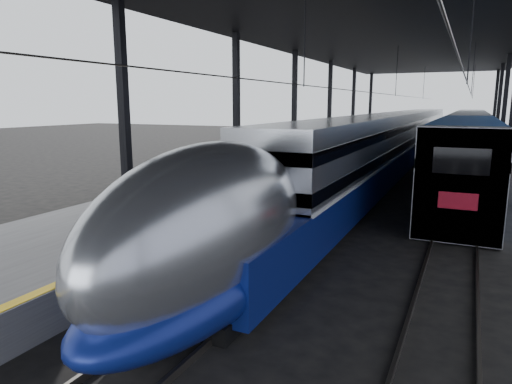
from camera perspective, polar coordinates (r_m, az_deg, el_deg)
The scene contains 7 objects.
ground at distance 13.21m, azimuth -10.34°, elevation -10.93°, with size 160.00×160.00×0.00m, color black.
platform at distance 32.08m, azimuth 5.42°, elevation 3.07°, with size 6.00×80.00×1.00m, color #4C4C4F.
yellow_strip at distance 31.19m, azimuth 10.29°, elevation 3.65°, with size 0.30×80.00×0.01m, color yellow.
rails at distance 30.42m, azimuth 19.72°, elevation 1.23°, with size 6.52×80.00×0.16m.
canopy at distance 30.68m, azimuth 15.78°, elevation 18.50°, with size 18.00×75.00×9.47m.
tgv_train at distance 36.67m, azimuth 17.01°, elevation 5.93°, with size 2.93×65.20×4.20m.
second_train at distance 44.12m, azimuth 25.01°, elevation 6.32°, with size 2.99×56.05×4.12m.
Camera 1 is at (7.24, -9.91, 4.89)m, focal length 32.00 mm.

